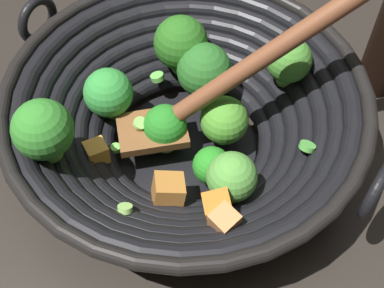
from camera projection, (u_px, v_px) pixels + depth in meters
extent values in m
plane|color=#28231E|center=(187.00, 150.00, 0.58)|extent=(4.00, 4.00, 0.00)
cylinder|color=black|center=(187.00, 147.00, 0.58)|extent=(0.15, 0.15, 0.01)
torus|color=black|center=(187.00, 139.00, 0.56)|extent=(0.20, 0.20, 0.02)
torus|color=black|center=(186.00, 133.00, 0.55)|extent=(0.22, 0.22, 0.02)
torus|color=black|center=(186.00, 127.00, 0.55)|extent=(0.25, 0.25, 0.02)
torus|color=black|center=(186.00, 121.00, 0.54)|extent=(0.27, 0.27, 0.02)
torus|color=black|center=(186.00, 115.00, 0.53)|extent=(0.30, 0.30, 0.02)
torus|color=black|center=(186.00, 108.00, 0.52)|extent=(0.32, 0.32, 0.02)
torus|color=black|center=(186.00, 102.00, 0.51)|extent=(0.35, 0.35, 0.02)
torus|color=black|center=(186.00, 95.00, 0.50)|extent=(0.36, 0.36, 0.01)
torus|color=black|center=(38.00, 20.00, 0.57)|extent=(0.05, 0.03, 0.05)
torus|color=black|center=(375.00, 191.00, 0.44)|extent=(0.05, 0.03, 0.05)
cylinder|color=#6BB34E|center=(223.00, 136.00, 0.56)|extent=(0.03, 0.03, 0.01)
sphere|color=#509B31|center=(224.00, 120.00, 0.54)|extent=(0.05, 0.05, 0.05)
cylinder|color=#76B65D|center=(211.00, 178.00, 0.53)|extent=(0.02, 0.02, 0.01)
sphere|color=#288B23|center=(212.00, 166.00, 0.51)|extent=(0.04, 0.04, 0.04)
cylinder|color=#73BC57|center=(230.00, 194.00, 0.50)|extent=(0.03, 0.03, 0.03)
sphere|color=#56A03F|center=(232.00, 177.00, 0.48)|extent=(0.05, 0.05, 0.05)
cylinder|color=#579941|center=(50.00, 150.00, 0.48)|extent=(0.03, 0.03, 0.02)
sphere|color=#34862C|center=(43.00, 130.00, 0.45)|extent=(0.05, 0.05, 0.05)
cylinder|color=#80C057|center=(285.00, 78.00, 0.56)|extent=(0.02, 0.02, 0.02)
sphere|color=#488E31|center=(289.00, 60.00, 0.54)|extent=(0.05, 0.05, 0.05)
cylinder|color=#67A647|center=(166.00, 141.00, 0.56)|extent=(0.03, 0.03, 0.02)
sphere|color=#268124|center=(165.00, 126.00, 0.54)|extent=(0.04, 0.04, 0.04)
cylinder|color=#83AE54|center=(204.00, 91.00, 0.59)|extent=(0.03, 0.03, 0.02)
sphere|color=#296926|center=(204.00, 70.00, 0.56)|extent=(0.06, 0.06, 0.06)
cylinder|color=#6BA652|center=(112.00, 112.00, 0.57)|extent=(0.03, 0.02, 0.02)
sphere|color=green|center=(108.00, 93.00, 0.54)|extent=(0.05, 0.05, 0.05)
cylinder|color=#5A9E41|center=(181.00, 64.00, 0.60)|extent=(0.03, 0.03, 0.02)
sphere|color=#29691D|center=(181.00, 43.00, 0.57)|extent=(0.06, 0.06, 0.06)
cube|color=#D38749|center=(225.00, 221.00, 0.44)|extent=(0.03, 0.03, 0.02)
cube|color=gold|center=(96.00, 152.00, 0.52)|extent=(0.03, 0.03, 0.02)
cube|color=#BB7532|center=(168.00, 191.00, 0.50)|extent=(0.04, 0.04, 0.04)
cube|color=orange|center=(218.00, 208.00, 0.46)|extent=(0.03, 0.03, 0.03)
cylinder|color=#99D166|center=(140.00, 123.00, 0.53)|extent=(0.02, 0.02, 0.01)
cylinder|color=#6BC651|center=(157.00, 77.00, 0.58)|extent=(0.02, 0.02, 0.01)
cylinder|color=#56B247|center=(307.00, 146.00, 0.50)|extent=(0.02, 0.02, 0.01)
cylinder|color=#56B247|center=(187.00, 49.00, 0.59)|extent=(0.02, 0.02, 0.01)
cylinder|color=#99D166|center=(125.00, 209.00, 0.47)|extent=(0.02, 0.02, 0.01)
cylinder|color=#6BC651|center=(116.00, 148.00, 0.55)|extent=(0.01, 0.01, 0.01)
cube|color=brown|center=(152.00, 131.00, 0.54)|extent=(0.07, 0.08, 0.01)
cylinder|color=brown|center=(279.00, 47.00, 0.48)|extent=(0.10, 0.19, 0.16)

